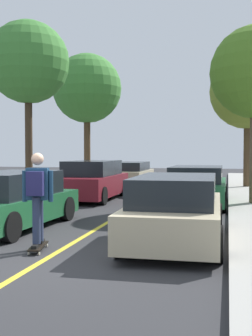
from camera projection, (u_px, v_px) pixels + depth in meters
The scene contains 12 objects.
ground at pixel (50, 256), 7.76m from camera, with size 80.00×80.00×0.00m, color #2D2D30.
center_line at pixel (110, 221), 11.65m from camera, with size 0.12×39.20×0.01m, color gold.
parked_car_left_nearest at pixel (11, 201), 10.54m from camera, with size 1.99×4.40×1.37m.
parked_car_left_near at pixel (92, 180), 16.85m from camera, with size 1.98×4.57×1.49m.
parked_car_left_far at pixel (131, 174), 23.46m from camera, with size 1.94×4.53×1.28m.
parked_car_right_nearest at pixel (176, 210), 8.90m from camera, with size 1.93×4.51×1.37m.
parked_car_right_near at pixel (197, 186), 14.95m from camera, with size 2.00×4.67×1.35m.
street_tree_left_nearest at pixel (28, 63), 15.67m from camera, with size 2.95×2.95×6.40m.
street_tree_left_near at pixel (87, 89), 22.21m from camera, with size 3.50×3.50×6.67m.
street_tree_right_near at pixel (248, 92), 21.20m from camera, with size 3.66×3.66×6.46m.
skateboard at pixel (38, 246), 8.19m from camera, with size 0.38×0.87×0.10m.
skateboarder at pixel (37, 193), 8.12m from camera, with size 0.59×0.71×1.73m.
Camera 1 is at (3.06, -7.18, 1.87)m, focal length 46.78 mm.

